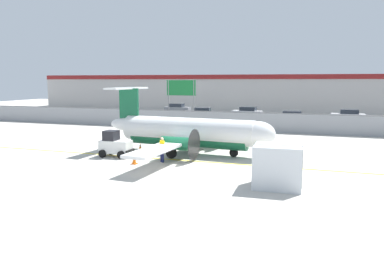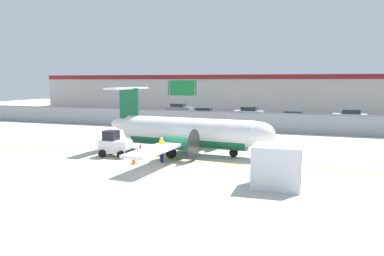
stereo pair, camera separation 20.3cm
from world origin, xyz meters
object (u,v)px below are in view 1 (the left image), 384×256
(traffic_cone_near_left, at_px, (134,159))
(parked_car_3, at_px, (291,117))
(parked_car_1, at_px, (203,113))
(parked_car_2, at_px, (247,112))
(cargo_container, at_px, (278,166))
(traffic_cone_near_right, at_px, (232,148))
(commuter_airplane, at_px, (191,132))
(baggage_tug, at_px, (115,145))
(parked_car_0, at_px, (178,108))
(traffic_cone_far_left, at_px, (173,146))
(traffic_cone_far_right, at_px, (140,147))
(highway_sign, at_px, (181,92))
(parked_car_4, at_px, (348,116))
(ground_crew_worker, at_px, (162,148))

(traffic_cone_near_left, xyz_separation_m, parked_car_3, (8.30, 26.29, 0.58))
(parked_car_1, distance_m, parked_car_2, 6.64)
(parked_car_1, bearing_deg, cargo_container, -70.01)
(traffic_cone_near_right, bearing_deg, commuter_airplane, -150.01)
(baggage_tug, relative_size, traffic_cone_near_left, 3.65)
(parked_car_0, distance_m, parked_car_1, 10.09)
(traffic_cone_near_right, xyz_separation_m, parked_car_3, (3.11, 20.05, 0.58))
(traffic_cone_far_left, xyz_separation_m, traffic_cone_far_right, (-2.22, -1.28, 0.00))
(parked_car_2, bearing_deg, parked_car_3, 143.26)
(commuter_airplane, xyz_separation_m, highway_sign, (-6.43, 15.45, 2.54))
(baggage_tug, bearing_deg, traffic_cone_near_right, 29.99)
(traffic_cone_far_right, distance_m, parked_car_4, 31.76)
(highway_sign, bearing_deg, parked_car_3, 26.73)
(traffic_cone_far_left, height_order, parked_car_1, parked_car_1)
(traffic_cone_far_right, bearing_deg, traffic_cone_far_left, 30.06)
(parked_car_0, bearing_deg, traffic_cone_far_left, -68.97)
(traffic_cone_near_right, height_order, parked_car_3, parked_car_3)
(traffic_cone_far_right, height_order, highway_sign, highway_sign)
(ground_crew_worker, relative_size, highway_sign, 0.31)
(traffic_cone_near_left, xyz_separation_m, parked_car_1, (-3.81, 28.28, 0.58))
(traffic_cone_far_left, distance_m, parked_car_3, 22.16)
(parked_car_3, relative_size, highway_sign, 0.78)
(ground_crew_worker, bearing_deg, highway_sign, -123.24)
(highway_sign, bearing_deg, parked_car_0, 112.16)
(parked_car_4, bearing_deg, parked_car_3, 34.62)
(traffic_cone_near_left, relative_size, traffic_cone_near_right, 1.00)
(commuter_airplane, relative_size, traffic_cone_far_left, 25.12)
(cargo_container, bearing_deg, parked_car_1, 111.29)
(parked_car_2, distance_m, parked_car_4, 13.46)
(traffic_cone_far_left, xyz_separation_m, parked_car_3, (7.74, 20.75, 0.58))
(commuter_airplane, bearing_deg, parked_car_3, 79.02)
(commuter_airplane, distance_m, ground_crew_worker, 3.65)
(parked_car_0, bearing_deg, parked_car_3, -25.94)
(baggage_tug, distance_m, parked_car_0, 35.00)
(parked_car_1, bearing_deg, traffic_cone_near_left, -85.68)
(ground_crew_worker, relative_size, traffic_cone_far_left, 2.66)
(traffic_cone_far_left, distance_m, highway_sign, 15.72)
(parked_car_0, xyz_separation_m, highway_sign, (6.42, -15.77, 3.24))
(cargo_container, bearing_deg, traffic_cone_near_right, 114.07)
(parked_car_4, distance_m, highway_sign, 22.48)
(baggage_tug, relative_size, parked_car_0, 0.55)
(traffic_cone_far_right, distance_m, highway_sign, 16.44)
(baggage_tug, relative_size, highway_sign, 0.42)
(traffic_cone_near_right, xyz_separation_m, parked_car_1, (-9.00, 22.04, 0.58))
(commuter_airplane, distance_m, baggage_tug, 5.63)
(cargo_container, relative_size, highway_sign, 0.45)
(highway_sign, bearing_deg, traffic_cone_far_right, -81.35)
(parked_car_3, height_order, parked_car_4, same)
(commuter_airplane, distance_m, traffic_cone_far_left, 2.41)
(baggage_tug, bearing_deg, parked_car_1, 92.62)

